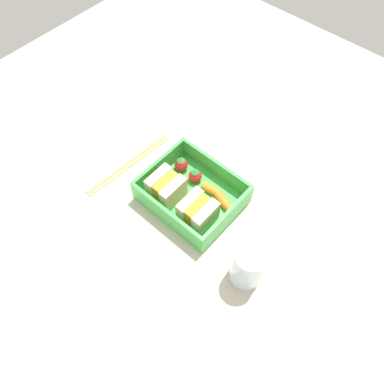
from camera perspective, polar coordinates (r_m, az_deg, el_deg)
name	(u,v)px	position (r cm, az deg, el deg)	size (l,w,h in cm)	color
ground_plane	(192,203)	(69.14, 0.00, -1.63)	(120.00, 120.00, 2.00)	beige
bento_tray	(192,198)	(67.76, 0.00, -0.94)	(16.49, 13.71, 1.20)	green
bento_rim	(192,191)	(65.61, 0.00, 0.20)	(16.49, 13.71, 3.86)	green
sandwich_left	(198,212)	(62.99, 0.89, -3.01)	(5.28, 5.36, 4.69)	beige
sandwich_center_left	(166,187)	(65.64, -3.95, 0.70)	(5.28, 5.36, 4.69)	beige
carrot_stick_left	(224,202)	(66.01, 4.91, -1.48)	(1.58, 1.58, 3.91)	orange
carrot_stick_far_left	(211,189)	(67.23, 2.96, 0.38)	(1.51, 1.51, 3.62)	orange
strawberry_left	(195,176)	(68.09, 0.49, 2.50)	(2.44, 2.44, 3.04)	red
strawberry_far_left	(181,164)	(69.58, -1.65, 4.24)	(2.48, 2.48, 3.08)	red
chopstick_pair	(129,163)	(73.49, -9.57, 4.37)	(2.91, 19.92, 0.70)	tan
drinking_glass	(248,265)	(58.67, 8.54, -11.01)	(5.22, 5.22, 8.78)	silver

